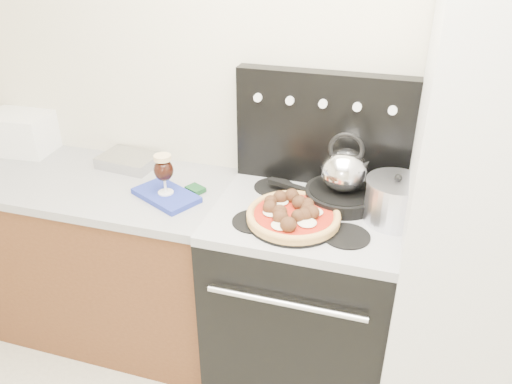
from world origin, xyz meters
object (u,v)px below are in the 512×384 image
at_px(pizza_pan, 293,221).
at_px(pizza, 293,214).
at_px(fridge, 493,234).
at_px(skillet, 342,196).
at_px(toaster_oven, 21,132).
at_px(stove_body, 302,300).
at_px(beer_glass, 164,174).
at_px(oven_mitt, 166,195).
at_px(stock_pot, 395,202).
at_px(base_cabinet, 94,258).
at_px(tea_kettle, 345,167).

bearing_deg(pizza_pan, pizza, 0.00).
bearing_deg(fridge, skillet, 166.79).
relative_size(toaster_oven, pizza, 0.86).
bearing_deg(stove_body, fridge, -2.05).
distance_m(stove_body, beer_glass, 0.84).
relative_size(oven_mitt, stock_pot, 1.28).
bearing_deg(base_cabinet, pizza, -6.97).
height_order(skillet, stock_pot, stock_pot).
bearing_deg(pizza, pizza_pan, 0.00).
relative_size(stove_body, oven_mitt, 3.02).
distance_m(stove_body, skillet, 0.53).
distance_m(toaster_oven, stock_pot, 1.90).
relative_size(base_cabinet, beer_glass, 7.93).
xyz_separation_m(pizza_pan, pizza, (0.00, 0.00, 0.03)).
relative_size(fridge, beer_glass, 10.39).
distance_m(fridge, toaster_oven, 2.27).
height_order(base_cabinet, toaster_oven, toaster_oven).
relative_size(base_cabinet, fridge, 0.76).
xyz_separation_m(beer_glass, tea_kettle, (0.74, 0.15, 0.07)).
bearing_deg(fridge, stock_pot, 172.98).
relative_size(fridge, tea_kettle, 8.86).
distance_m(fridge, pizza_pan, 0.74).
xyz_separation_m(base_cabinet, skillet, (1.23, 0.09, 0.52)).
height_order(base_cabinet, beer_glass, beer_glass).
bearing_deg(base_cabinet, tea_kettle, 3.96).
xyz_separation_m(stove_body, fridge, (0.70, -0.03, 0.51)).
distance_m(toaster_oven, beer_glass, 0.97).
bearing_deg(base_cabinet, beer_glass, -7.74).
bearing_deg(stove_body, skillet, 41.62).
bearing_deg(oven_mitt, stove_body, 3.85).
bearing_deg(stove_body, pizza_pan, -108.24).
height_order(stove_body, pizza, pizza).
bearing_deg(skillet, tea_kettle, 0.00).
xyz_separation_m(oven_mitt, tea_kettle, (0.74, 0.15, 0.17)).
distance_m(toaster_oven, pizza_pan, 1.55).
height_order(toaster_oven, beer_glass, beer_glass).
bearing_deg(beer_glass, skillet, 11.57).
xyz_separation_m(toaster_oven, beer_glass, (0.94, -0.26, 0.02)).
xyz_separation_m(stove_body, tea_kettle, (0.12, 0.11, 0.64)).
height_order(toaster_oven, pizza, toaster_oven).
height_order(fridge, pizza_pan, fridge).
xyz_separation_m(fridge, skillet, (-0.58, 0.14, -0.00)).
distance_m(toaster_oven, pizza, 1.55).
xyz_separation_m(pizza_pan, skillet, (0.16, 0.22, 0.02)).
relative_size(fridge, toaster_oven, 5.98).
relative_size(toaster_oven, skillet, 1.02).
relative_size(beer_glass, skillet, 0.59).
bearing_deg(stove_body, stock_pot, 3.34).
height_order(toaster_oven, oven_mitt, toaster_oven).
bearing_deg(pizza, tea_kettle, 53.66).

